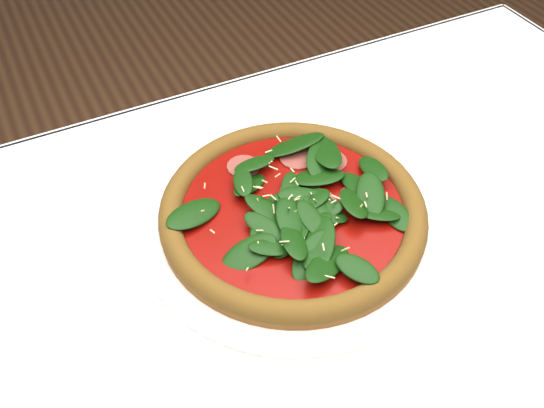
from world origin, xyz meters
name	(u,v)px	position (x,y,z in m)	size (l,w,h in m)	color
dining_table	(333,316)	(0.00, 0.00, 0.65)	(1.21, 0.81, 0.75)	silver
plate	(292,220)	(-0.02, 0.08, 0.76)	(0.37, 0.37, 0.02)	white
pizza	(293,208)	(-0.02, 0.08, 0.78)	(0.36, 0.36, 0.04)	#9C5825
saucer_far	(484,62)	(0.43, 0.26, 0.76)	(0.16, 0.16, 0.01)	white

